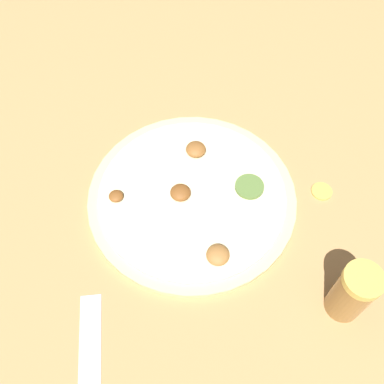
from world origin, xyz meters
name	(u,v)px	position (x,y,z in m)	size (l,w,h in m)	color
ground_plane	(192,199)	(0.00, 0.00, 0.00)	(3.00, 3.00, 0.00)	tan
pizza	(192,196)	(0.00, 0.00, 0.01)	(0.34, 0.34, 0.03)	beige
spice_jar	(353,293)	(0.19, -0.21, 0.05)	(0.05, 0.05, 0.11)	olive
loose_cap	(322,191)	(0.22, -0.01, 0.00)	(0.03, 0.03, 0.01)	gold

